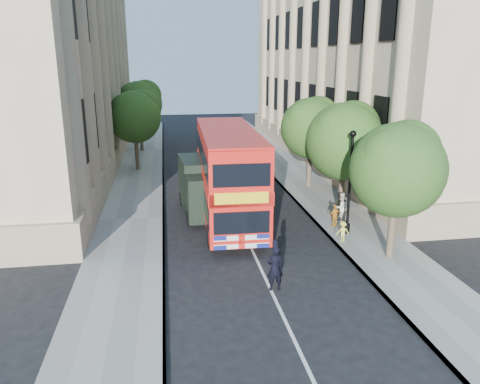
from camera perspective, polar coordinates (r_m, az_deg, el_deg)
name	(u,v)px	position (r m, az deg, el deg)	size (l,w,h in m)	color
ground	(277,303)	(17.46, 4.52, -13.33)	(120.00, 120.00, 0.00)	black
pavement_right	(333,209)	(27.84, 11.26, -2.05)	(3.50, 80.00, 0.12)	gray
pavement_left	(132,219)	(26.26, -13.05, -3.27)	(3.50, 80.00, 0.12)	gray
building_right	(373,53)	(42.55, 15.86, 16.04)	(12.00, 38.00, 18.00)	tan
building_left	(26,52)	(40.06, -24.59, 15.27)	(12.00, 38.00, 18.00)	tan
tree_right_near	(398,165)	(20.66, 18.74, 3.15)	(4.00, 4.00, 6.08)	#473828
tree_right_mid	(345,137)	(25.98, 12.71, 6.54)	(4.20, 4.20, 6.37)	#473828
tree_right_far	(311,125)	(31.59, 8.70, 8.12)	(4.00, 4.00, 6.15)	#473828
tree_left_far	(135,114)	(37.10, -12.66, 9.28)	(4.00, 4.00, 6.30)	#473828
tree_left_back	(140,101)	(45.03, -12.12, 10.76)	(4.20, 4.20, 6.65)	#473828
lamp_post	(349,187)	(23.32, 13.20, 0.58)	(0.32, 0.32, 5.16)	black
double_decker_bus	(228,172)	(24.92, -1.42, 2.43)	(3.10, 10.64, 4.88)	red
box_van	(203,189)	(26.23, -4.56, 0.40)	(2.54, 5.53, 3.09)	black
police_constable	(275,268)	(17.95, 4.27, -9.25)	(0.65, 0.43, 1.80)	black
woman_pedestrian	(341,207)	(25.37, 12.22, -1.84)	(0.78, 0.61, 1.61)	white
child_a	(335,216)	(24.69, 11.49, -2.84)	(0.68, 0.29, 1.17)	orange
child_b	(343,231)	(22.82, 12.41, -4.71)	(0.64, 0.37, 0.99)	#E9DA4F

